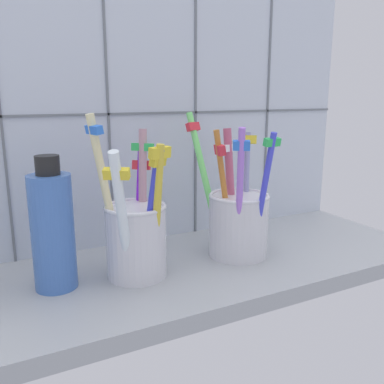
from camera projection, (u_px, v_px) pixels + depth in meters
counter_slab at (191, 272)px, 51.61cm from camera, size 64.00×22.00×2.00cm
tile_wall_back at (151, 94)px, 57.04cm from camera, size 64.00×2.20×45.00cm
toothbrush_cup_left at (137, 234)px, 46.68cm from camera, size 8.65×10.31×18.68cm
toothbrush_cup_right at (239, 219)px, 53.07cm from camera, size 8.22×14.01×18.24cm
soap_bottle at (53, 230)px, 43.83cm from camera, size 4.51×4.51×14.47cm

